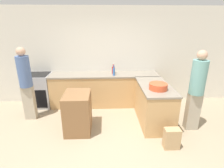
% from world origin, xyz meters
% --- Properties ---
extents(ground_plane, '(14.00, 14.00, 0.00)m').
position_xyz_m(ground_plane, '(0.00, 0.00, 0.00)').
color(ground_plane, tan).
extents(wall_back, '(8.00, 0.06, 2.70)m').
position_xyz_m(wall_back, '(0.00, 2.24, 1.35)').
color(wall_back, silver).
rests_on(wall_back, ground_plane).
extents(counter_back, '(3.00, 0.64, 0.92)m').
position_xyz_m(counter_back, '(0.00, 1.91, 0.46)').
color(counter_back, tan).
rests_on(counter_back, ground_plane).
extents(counter_peninsula, '(0.69, 1.38, 0.92)m').
position_xyz_m(counter_peninsula, '(1.15, 0.92, 0.46)').
color(counter_peninsula, tan).
rests_on(counter_peninsula, ground_plane).
extents(range_oven, '(0.66, 0.60, 0.94)m').
position_xyz_m(range_oven, '(-1.83, 1.91, 0.47)').
color(range_oven, '#ADADB2').
rests_on(range_oven, ground_plane).
extents(island_table, '(0.54, 0.71, 0.86)m').
position_xyz_m(island_table, '(-0.58, 0.64, 0.43)').
color(island_table, brown).
rests_on(island_table, ground_plane).
extents(mixing_bowl, '(0.39, 0.39, 0.13)m').
position_xyz_m(mixing_bowl, '(1.14, 0.67, 0.99)').
color(mixing_bowl, '#DB512D').
rests_on(mixing_bowl, counter_peninsula).
extents(hot_sauce_bottle, '(0.08, 0.08, 0.26)m').
position_xyz_m(hot_sauce_bottle, '(0.25, 1.92, 1.03)').
color(hot_sauce_bottle, red).
rests_on(hot_sauce_bottle, counter_back).
extents(water_bottle_blue, '(0.06, 0.06, 0.28)m').
position_xyz_m(water_bottle_blue, '(0.26, 1.75, 1.03)').
color(water_bottle_blue, '#386BB7').
rests_on(water_bottle_blue, counter_back).
extents(vinegar_bottle_clear, '(0.07, 0.07, 0.27)m').
position_xyz_m(vinegar_bottle_clear, '(0.27, 2.01, 1.03)').
color(vinegar_bottle_clear, silver).
rests_on(vinegar_bottle_clear, counter_back).
extents(person_by_range, '(0.29, 0.29, 1.77)m').
position_xyz_m(person_by_range, '(-1.83, 1.19, 0.98)').
color(person_by_range, '#ADA38E').
rests_on(person_by_range, ground_plane).
extents(person_at_peninsula, '(0.31, 0.31, 1.77)m').
position_xyz_m(person_at_peninsula, '(1.93, 0.58, 0.97)').
color(person_at_peninsula, '#ADA38E').
rests_on(person_at_peninsula, ground_plane).
extents(paper_bag, '(0.29, 0.17, 0.41)m').
position_xyz_m(paper_bag, '(1.26, -0.04, 0.20)').
color(paper_bag, tan).
rests_on(paper_bag, ground_plane).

